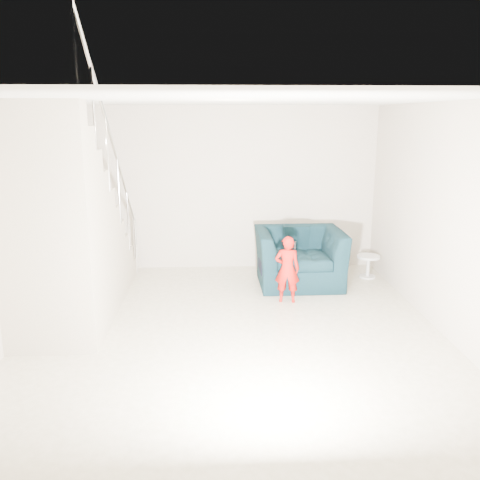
# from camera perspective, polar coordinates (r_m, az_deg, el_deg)

# --- Properties ---
(floor) EXTENTS (5.50, 5.50, 0.00)m
(floor) POSITION_cam_1_polar(r_m,az_deg,el_deg) (6.20, -0.83, -10.35)
(floor) COLOR tan
(floor) RESTS_ON ground
(ceiling) EXTENTS (5.50, 5.50, 0.00)m
(ceiling) POSITION_cam_1_polar(r_m,az_deg,el_deg) (5.66, -0.93, 15.45)
(ceiling) COLOR silver
(ceiling) RESTS_ON back_wall
(back_wall) EXTENTS (5.00, 0.00, 5.00)m
(back_wall) POSITION_cam_1_polar(r_m,az_deg,el_deg) (8.49, -1.56, 5.77)
(back_wall) COLOR #B4A593
(back_wall) RESTS_ON floor
(front_wall) EXTENTS (5.00, 0.00, 5.00)m
(front_wall) POSITION_cam_1_polar(r_m,az_deg,el_deg) (3.14, 0.98, -8.39)
(front_wall) COLOR #B4A593
(front_wall) RESTS_ON floor
(left_wall) EXTENTS (0.00, 5.50, 5.50)m
(left_wall) POSITION_cam_1_polar(r_m,az_deg,el_deg) (6.22, -24.58, 1.54)
(left_wall) COLOR #B4A593
(left_wall) RESTS_ON floor
(right_wall) EXTENTS (0.00, 5.50, 5.50)m
(right_wall) POSITION_cam_1_polar(r_m,az_deg,el_deg) (6.38, 22.20, 2.05)
(right_wall) COLOR #B4A593
(right_wall) RESTS_ON floor
(armchair) EXTENTS (1.31, 1.15, 0.85)m
(armchair) POSITION_cam_1_polar(r_m,az_deg,el_deg) (7.84, 6.67, -1.92)
(armchair) COLOR black
(armchair) RESTS_ON floor
(toddler) EXTENTS (0.37, 0.27, 0.94)m
(toddler) POSITION_cam_1_polar(r_m,az_deg,el_deg) (7.05, 5.31, -3.29)
(toddler) COLOR #9C050E
(toddler) RESTS_ON floor
(side_table) EXTENTS (0.36, 0.36, 0.36)m
(side_table) POSITION_cam_1_polar(r_m,az_deg,el_deg) (8.38, 14.20, -2.49)
(side_table) COLOR silver
(side_table) RESTS_ON floor
(staircase) EXTENTS (1.02, 3.03, 3.62)m
(staircase) POSITION_cam_1_polar(r_m,az_deg,el_deg) (6.65, -18.52, -0.75)
(staircase) COLOR #ADA089
(staircase) RESTS_ON floor
(cushion) EXTENTS (0.41, 0.20, 0.41)m
(cushion) POSITION_cam_1_polar(r_m,az_deg,el_deg) (8.10, 6.27, 0.37)
(cushion) COLOR black
(cushion) RESTS_ON armchair
(throw) EXTENTS (0.05, 0.51, 0.57)m
(throw) POSITION_cam_1_polar(r_m,az_deg,el_deg) (7.63, 2.44, -1.44)
(throw) COLOR black
(throw) RESTS_ON armchair
(phone) EXTENTS (0.03, 0.05, 0.10)m
(phone) POSITION_cam_1_polar(r_m,az_deg,el_deg) (6.95, 6.22, -0.58)
(phone) COLOR black
(phone) RESTS_ON toddler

